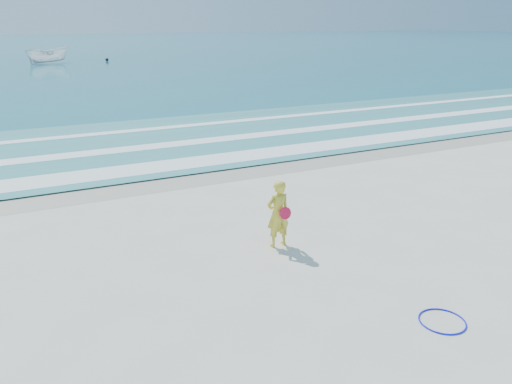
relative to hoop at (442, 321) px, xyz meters
name	(u,v)px	position (x,y,z in m)	size (l,w,h in m)	color
ground	(338,325)	(-1.61, 0.69, -0.01)	(400.00, 400.00, 0.00)	silver
wet_sand	(172,178)	(-1.61, 9.69, -0.01)	(400.00, 2.40, 0.00)	#B2A893
ocean	(23,46)	(-1.61, 105.69, 0.01)	(400.00, 190.00, 0.04)	#19727F
shallow	(134,144)	(-1.61, 14.69, 0.03)	(400.00, 10.00, 0.01)	#59B7AD
foam_near	(160,166)	(-1.61, 10.99, 0.04)	(400.00, 1.40, 0.01)	white
foam_mid	(139,148)	(-1.61, 13.89, 0.04)	(400.00, 0.90, 0.01)	white
foam_far	(121,132)	(-1.61, 17.19, 0.04)	(400.00, 0.60, 0.01)	white
hoop	(442,321)	(0.00, 0.00, 0.00)	(0.77, 0.77, 0.03)	#0C14E3
boat	(48,55)	(-1.00, 58.77, 0.96)	(1.82, 4.83, 1.86)	white
buoy	(107,60)	(5.63, 58.92, 0.22)	(0.39, 0.39, 0.39)	black
woman	(278,214)	(-1.01, 3.81, 0.74)	(0.57, 0.42, 1.51)	gold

